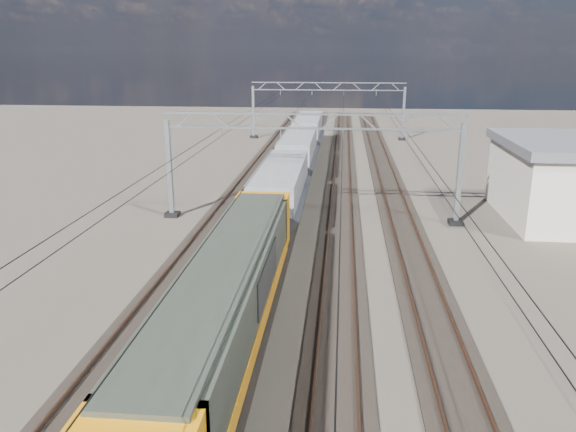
# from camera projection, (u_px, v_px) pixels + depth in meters

# --- Properties ---
(ground) EXTENTS (160.00, 160.00, 0.00)m
(ground) POSITION_uv_depth(u_px,v_px,m) (307.00, 240.00, 33.80)
(ground) COLOR black
(ground) RESTS_ON ground
(track_outer_west) EXTENTS (2.60, 140.00, 0.30)m
(track_outer_west) POSITION_uv_depth(u_px,v_px,m) (209.00, 235.00, 34.34)
(track_outer_west) COLOR black
(track_outer_west) RESTS_ON ground
(track_loco) EXTENTS (2.60, 140.00, 0.30)m
(track_loco) POSITION_uv_depth(u_px,v_px,m) (274.00, 237.00, 33.96)
(track_loco) COLOR black
(track_loco) RESTS_ON ground
(track_inner_east) EXTENTS (2.60, 140.00, 0.30)m
(track_inner_east) POSITION_uv_depth(u_px,v_px,m) (340.00, 239.00, 33.59)
(track_inner_east) COLOR black
(track_inner_east) RESTS_ON ground
(track_outer_east) EXTENTS (2.60, 140.00, 0.30)m
(track_outer_east) POSITION_uv_depth(u_px,v_px,m) (408.00, 242.00, 33.22)
(track_outer_east) COLOR black
(track_outer_east) RESTS_ON ground
(catenary_gantry_mid) EXTENTS (19.90, 0.90, 7.11)m
(catenary_gantry_mid) POSITION_uv_depth(u_px,v_px,m) (311.00, 163.00, 36.50)
(catenary_gantry_mid) COLOR #979FA5
(catenary_gantry_mid) RESTS_ON ground
(catenary_gantry_far) EXTENTS (19.90, 0.90, 7.11)m
(catenary_gantry_far) POSITION_uv_depth(u_px,v_px,m) (328.00, 108.00, 70.85)
(catenary_gantry_far) COLOR #979FA5
(catenary_gantry_far) RESTS_ON ground
(overhead_wires) EXTENTS (12.03, 140.00, 0.53)m
(overhead_wires) POSITION_uv_depth(u_px,v_px,m) (315.00, 127.00, 39.80)
(overhead_wires) COLOR black
(overhead_wires) RESTS_ON ground
(locomotive) EXTENTS (2.76, 21.10, 3.62)m
(locomotive) POSITION_uv_depth(u_px,v_px,m) (227.00, 299.00, 20.26)
(locomotive) COLOR black
(locomotive) RESTS_ON ground
(hopper_wagon_lead) EXTENTS (3.38, 13.00, 3.25)m
(hopper_wagon_lead) POSITION_uv_depth(u_px,v_px,m) (281.00, 187.00, 37.17)
(hopper_wagon_lead) COLOR black
(hopper_wagon_lead) RESTS_ON ground
(hopper_wagon_mid) EXTENTS (3.38, 13.00, 3.25)m
(hopper_wagon_mid) POSITION_uv_depth(u_px,v_px,m) (298.00, 151.00, 50.72)
(hopper_wagon_mid) COLOR black
(hopper_wagon_mid) RESTS_ON ground
(hopper_wagon_third) EXTENTS (3.38, 13.00, 3.25)m
(hopper_wagon_third) POSITION_uv_depth(u_px,v_px,m) (308.00, 129.00, 64.27)
(hopper_wagon_third) COLOR black
(hopper_wagon_third) RESTS_ON ground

